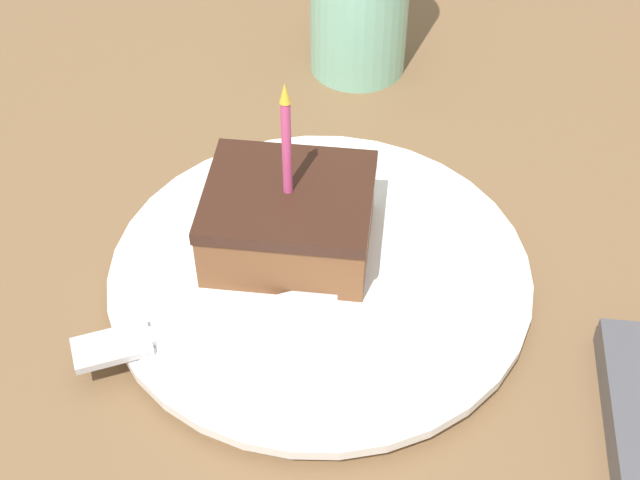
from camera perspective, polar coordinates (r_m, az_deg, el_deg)
The scene contains 4 objects.
ground_plane at distance 0.58m, azimuth 1.24°, elevation -5.37°, with size 2.40×2.40×0.04m.
plate at distance 0.57m, azimuth 0.00°, elevation -2.23°, with size 0.27×0.27×0.02m.
cake_slice at distance 0.56m, azimuth -1.99°, elevation 1.45°, with size 0.09×0.10×0.13m.
fork at distance 0.53m, azimuth -8.13°, elevation -5.48°, with size 0.09×0.16×0.00m.
Camera 1 is at (0.37, 0.03, 0.43)m, focal length 50.00 mm.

